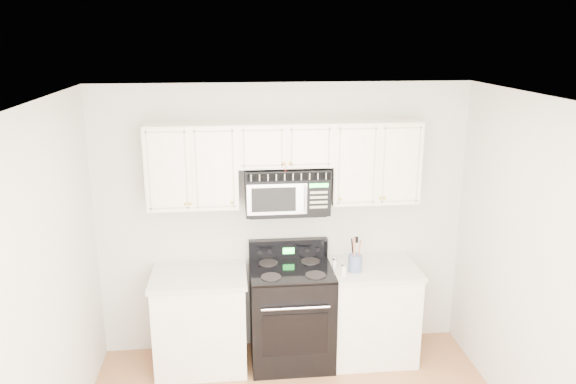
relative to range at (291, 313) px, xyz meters
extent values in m
cube|color=white|center=(-0.04, -1.43, 2.12)|extent=(3.50, 3.50, 0.01)
cube|color=beige|center=(-0.04, 0.32, 0.82)|extent=(3.50, 0.01, 2.60)
cube|color=beige|center=(-1.79, -1.43, 0.82)|extent=(0.01, 3.50, 2.60)
cube|color=beige|center=(1.71, -1.43, 0.82)|extent=(0.01, 3.50, 2.60)
cube|color=beige|center=(-0.84, 0.00, -0.04)|extent=(0.82, 0.63, 0.88)
cube|color=silver|center=(-0.84, 0.00, 0.42)|extent=(0.86, 0.65, 0.04)
cube|color=black|center=(-0.84, 0.04, -0.43)|extent=(0.82, 0.55, 0.10)
cube|color=beige|center=(0.76, 0.00, -0.04)|extent=(0.82, 0.63, 0.88)
cube|color=silver|center=(0.76, 0.00, 0.42)|extent=(0.86, 0.65, 0.04)
cube|color=black|center=(0.76, 0.04, -0.43)|extent=(0.82, 0.55, 0.10)
cube|color=black|center=(0.00, -0.01, -0.02)|extent=(0.76, 0.65, 0.92)
cube|color=black|center=(0.00, -0.33, -0.03)|extent=(0.58, 0.01, 0.40)
cylinder|color=silver|center=(0.00, -0.36, 0.24)|extent=(0.60, 0.02, 0.02)
cube|color=black|center=(0.00, -0.01, 0.44)|extent=(0.76, 0.65, 0.02)
cube|color=black|center=(0.00, 0.28, 0.54)|extent=(0.76, 0.08, 0.20)
cube|color=#20FF3D|center=(0.00, 0.23, 0.54)|extent=(0.11, 0.00, 0.06)
cube|color=beige|center=(-0.86, 0.15, 1.41)|extent=(0.80, 0.33, 0.75)
cube|color=beige|center=(0.78, 0.15, 1.41)|extent=(0.80, 0.33, 0.75)
cube|color=beige|center=(-0.04, 0.15, 1.59)|extent=(0.84, 0.33, 0.39)
sphere|color=gold|center=(-0.88, -0.03, 1.12)|extent=(0.03, 0.03, 0.03)
sphere|color=gold|center=(-0.52, -0.03, 1.12)|extent=(0.03, 0.03, 0.03)
sphere|color=gold|center=(0.44, -0.03, 1.12)|extent=(0.03, 0.03, 0.03)
sphere|color=gold|center=(0.80, -0.03, 1.12)|extent=(0.03, 0.03, 0.03)
sphere|color=gold|center=(-0.07, -0.03, 1.46)|extent=(0.03, 0.03, 0.03)
sphere|color=gold|center=(-0.01, -0.03, 1.46)|extent=(0.03, 0.03, 0.03)
cylinder|color=#B0150C|center=(-0.06, -0.03, 1.40)|extent=(0.01, 0.00, 0.11)
sphere|color=gold|center=(-0.06, -0.03, 1.34)|extent=(0.04, 0.04, 0.04)
cube|color=black|center=(-0.03, 0.13, 1.17)|extent=(0.75, 0.38, 0.42)
cube|color=#ABA78C|center=(-0.03, -0.05, 1.34)|extent=(0.73, 0.01, 0.07)
cube|color=#B8B8B8|center=(-0.13, -0.06, 1.14)|extent=(0.53, 0.01, 0.28)
cube|color=black|center=(-0.16, -0.07, 1.14)|extent=(0.39, 0.01, 0.22)
cube|color=black|center=(0.23, -0.06, 1.14)|extent=(0.21, 0.01, 0.28)
cube|color=#20FF3D|center=(0.23, -0.07, 1.26)|extent=(0.17, 0.00, 0.03)
cylinder|color=silver|center=(0.12, -0.10, 1.14)|extent=(0.02, 0.02, 0.24)
cylinder|color=slate|center=(0.58, -0.07, 0.51)|extent=(0.13, 0.13, 0.16)
cylinder|color=#B16C4A|center=(0.61, -0.07, 0.59)|extent=(0.01, 0.01, 0.27)
cylinder|color=black|center=(0.56, -0.04, 0.60)|extent=(0.01, 0.01, 0.29)
cylinder|color=#B16C4A|center=(0.56, -0.10, 0.61)|extent=(0.01, 0.01, 0.31)
cylinder|color=black|center=(0.61, -0.07, 0.59)|extent=(0.01, 0.01, 0.27)
cylinder|color=#B16C4A|center=(0.56, -0.04, 0.60)|extent=(0.01, 0.01, 0.29)
cylinder|color=silver|center=(0.41, 0.01, 0.48)|extent=(0.04, 0.04, 0.08)
cylinder|color=silver|center=(0.41, 0.01, 0.53)|extent=(0.04, 0.04, 0.02)
cylinder|color=silver|center=(0.46, -0.16, 0.48)|extent=(0.05, 0.05, 0.09)
cylinder|color=silver|center=(0.46, -0.16, 0.54)|extent=(0.05, 0.05, 0.02)
camera|label=1|loc=(-0.53, -4.73, 2.54)|focal=35.00mm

